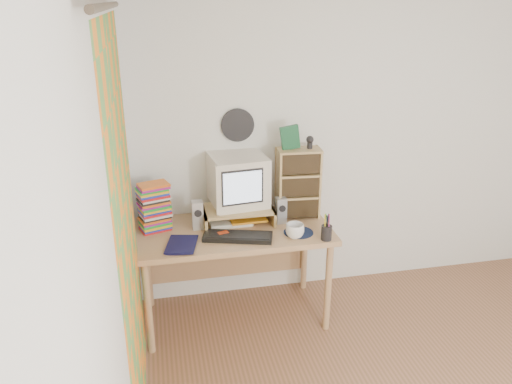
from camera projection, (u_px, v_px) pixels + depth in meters
name	position (u px, v px, depth m)	size (l,w,h in m)	color
back_wall	(352.00, 141.00, 3.97)	(3.50, 3.50, 0.00)	white
left_wall	(114.00, 276.00, 2.04)	(3.50, 3.50, 0.00)	white
curtain	(129.00, 244.00, 2.52)	(2.20, 2.20, 0.00)	orange
wall_disc	(238.00, 125.00, 3.71)	(0.25, 0.25, 0.02)	black
desk	(233.00, 242.00, 3.72)	(1.40, 0.70, 0.75)	tan
monitor_riser	(238.00, 211.00, 3.68)	(0.52, 0.30, 0.12)	tan
crt_monitor	(239.00, 182.00, 3.65)	(0.39, 0.39, 0.37)	silver
speaker_left	(198.00, 215.00, 3.59)	(0.08, 0.08, 0.21)	#B5B5BA
speaker_right	(281.00, 210.00, 3.69)	(0.07, 0.07, 0.20)	#B5B5BA
keyboard	(238.00, 237.00, 3.46)	(0.48, 0.16, 0.03)	black
dvd_stack	(155.00, 211.00, 3.55)	(0.20, 0.14, 0.29)	brown
cd_rack	(298.00, 183.00, 3.73)	(0.32, 0.17, 0.53)	tan
mug	(295.00, 231.00, 3.47)	(0.13, 0.13, 0.10)	white
diary	(167.00, 243.00, 3.35)	(0.24, 0.18, 0.05)	#0F0F37
mousepad	(298.00, 232.00, 3.56)	(0.21, 0.21, 0.00)	black
pen_cup	(327.00, 230.00, 3.43)	(0.07, 0.07, 0.15)	black
papers	(236.00, 219.00, 3.72)	(0.31, 0.23, 0.04)	white
red_box	(223.00, 235.00, 3.48)	(0.07, 0.05, 0.04)	#B43313
game_box	(290.00, 138.00, 3.60)	(0.13, 0.03, 0.17)	#164F2D
webcam	(310.00, 142.00, 3.63)	(0.06, 0.06, 0.09)	black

